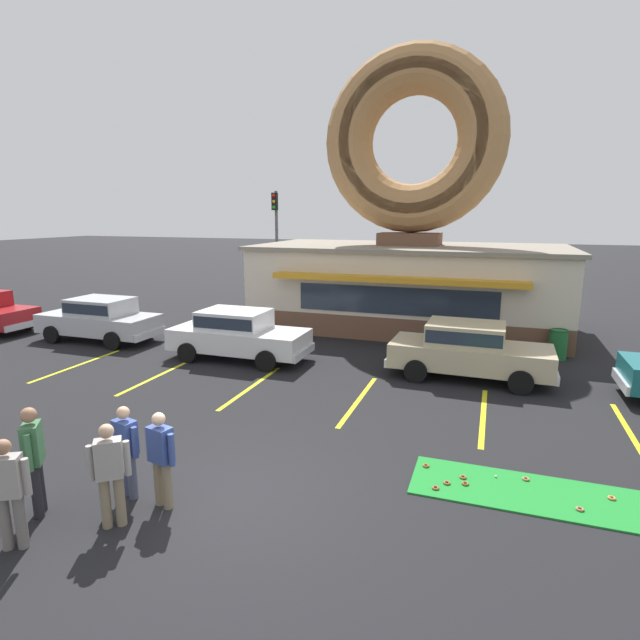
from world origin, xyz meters
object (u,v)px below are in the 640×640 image
(car_white, at_px, (238,333))
(pedestrian_beanie_man, at_px, (8,489))
(car_champagne, at_px, (468,348))
(pedestrian_leather_jacket_man, at_px, (161,455))
(pedestrian_crossing_woman, at_px, (34,456))
(pedestrian_blue_sweater_man, at_px, (110,471))
(pedestrian_hooded_kid, at_px, (126,448))
(car_silver, at_px, (100,318))
(traffic_light_pole, at_px, (276,231))
(trash_bin, at_px, (558,344))
(golf_ball, at_px, (496,476))

(car_white, bearing_deg, pedestrian_beanie_man, -80.64)
(car_champagne, distance_m, car_white, 7.11)
(pedestrian_leather_jacket_man, height_order, pedestrian_crossing_woman, pedestrian_crossing_woman)
(pedestrian_leather_jacket_man, bearing_deg, pedestrian_blue_sweater_man, -118.96)
(car_white, relative_size, pedestrian_blue_sweater_man, 2.79)
(car_champagne, bearing_deg, pedestrian_beanie_man, -119.48)
(pedestrian_hooded_kid, bearing_deg, car_white, 105.56)
(car_silver, bearing_deg, pedestrian_leather_jacket_man, -43.15)
(traffic_light_pole, bearing_deg, trash_bin, -29.93)
(golf_ball, xyz_separation_m, pedestrian_hooded_kid, (-5.75, -2.59, 0.82))
(car_white, distance_m, pedestrian_crossing_woman, 8.72)
(car_white, distance_m, pedestrian_hooded_kid, 8.06)
(car_white, xyz_separation_m, pedestrian_blue_sweater_man, (2.50, -8.50, 0.03))
(trash_bin, bearing_deg, car_champagne, -131.98)
(golf_ball, distance_m, pedestrian_blue_sweater_man, 6.41)
(golf_ball, bearing_deg, pedestrian_crossing_woman, -152.80)
(pedestrian_beanie_man, relative_size, traffic_light_pole, 0.28)
(golf_ball, xyz_separation_m, trash_bin, (1.83, 8.57, 0.45))
(pedestrian_beanie_man, bearing_deg, pedestrian_leather_jacket_man, 49.43)
(golf_ball, height_order, car_white, car_white)
(pedestrian_hooded_kid, bearing_deg, trash_bin, 55.80)
(pedestrian_blue_sweater_man, height_order, traffic_light_pole, traffic_light_pole)
(car_silver, height_order, pedestrian_hooded_kid, car_silver)
(golf_ball, bearing_deg, pedestrian_blue_sweater_man, -148.47)
(golf_ball, height_order, car_silver, car_silver)
(car_silver, relative_size, car_white, 1.00)
(pedestrian_hooded_kid, distance_m, trash_bin, 13.50)
(car_champagne, relative_size, pedestrian_beanie_man, 2.81)
(golf_ball, height_order, pedestrian_hooded_kid, pedestrian_hooded_kid)
(car_champagne, bearing_deg, traffic_light_pole, 135.15)
(car_silver, bearing_deg, pedestrian_beanie_man, -52.71)
(car_silver, distance_m, pedestrian_crossing_woman, 11.55)
(golf_ball, xyz_separation_m, traffic_light_pole, (-11.48, 16.24, 3.66))
(pedestrian_blue_sweater_man, height_order, pedestrian_leather_jacket_man, pedestrian_blue_sweater_man)
(pedestrian_leather_jacket_man, distance_m, pedestrian_beanie_man, 2.05)
(car_white, bearing_deg, car_silver, 175.67)
(car_white, height_order, pedestrian_leather_jacket_man, car_white)
(car_white, bearing_deg, car_champagne, 3.64)
(golf_ball, distance_m, pedestrian_beanie_man, 7.67)
(car_silver, bearing_deg, pedestrian_blue_sweater_man, -46.72)
(pedestrian_hooded_kid, distance_m, pedestrian_leather_jacket_man, 0.72)
(golf_ball, distance_m, pedestrian_hooded_kid, 6.36)
(trash_bin, bearing_deg, pedestrian_blue_sweater_man, -121.35)
(golf_ball, bearing_deg, car_white, 146.80)
(car_champagne, bearing_deg, trash_bin, 48.02)
(car_silver, bearing_deg, car_white, -4.33)
(pedestrian_hooded_kid, xyz_separation_m, trash_bin, (7.58, 11.16, -0.37))
(car_white, bearing_deg, golf_ball, -33.20)
(trash_bin, relative_size, traffic_light_pole, 0.17)
(pedestrian_hooded_kid, relative_size, traffic_light_pole, 0.27)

